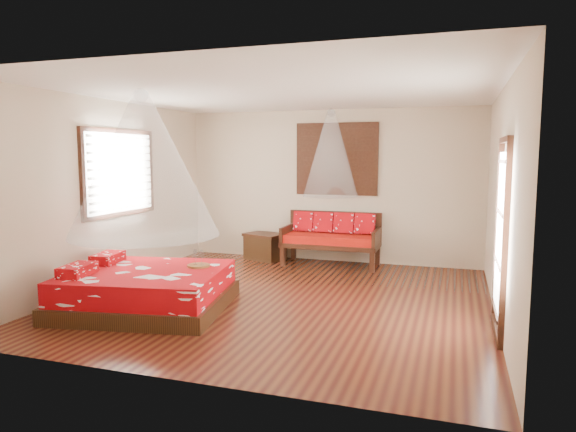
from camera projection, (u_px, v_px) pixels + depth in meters
The scene contains 10 objects.
room at pixel (282, 198), 6.92m from camera, with size 5.54×5.54×2.84m.
bed at pixel (146, 289), 6.60m from camera, with size 2.27×2.12×0.63m.
daybed at pixel (332, 236), 9.23m from camera, with size 1.71×0.76×0.94m.
storage_chest at pixel (265, 246), 9.73m from camera, with size 0.85×0.73×0.50m.
shutter_panel at pixel (337, 159), 9.39m from camera, with size 1.52×0.06×1.32m.
window_left at pixel (120, 173), 7.92m from camera, with size 0.10×1.74×1.34m.
glazed_door at pixel (501, 238), 5.56m from camera, with size 0.08×1.02×2.16m.
wine_tray at pixel (198, 262), 6.78m from camera, with size 0.30×0.30×0.24m.
mosquito_net_main at pixel (143, 165), 6.41m from camera, with size 1.87×1.87×1.80m, color white.
mosquito_net_daybed at pixel (331, 153), 8.94m from camera, with size 0.96×0.96×1.50m, color white.
Camera 1 is at (2.24, -6.54, 1.96)m, focal length 32.00 mm.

